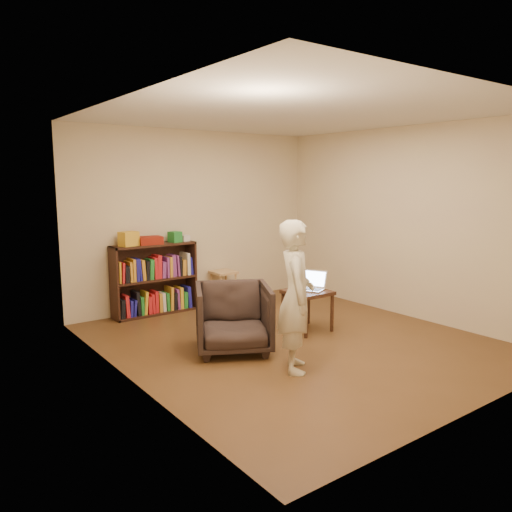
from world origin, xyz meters
TOP-DOWN VIEW (x-y plane):
  - floor at (0.00, 0.00)m, footprint 4.50×4.50m
  - ceiling at (0.00, 0.00)m, footprint 4.50×4.50m
  - wall_back at (0.00, 2.25)m, footprint 4.00×0.00m
  - wall_left at (-2.00, 0.00)m, footprint 0.00×4.50m
  - wall_right at (2.00, 0.00)m, footprint 0.00×4.50m
  - bookshelf at (-0.78, 2.09)m, footprint 1.20×0.30m
  - box_yellow at (-1.15, 2.07)m, footprint 0.27×0.22m
  - red_cloth at (-0.84, 2.06)m, footprint 0.35×0.28m
  - box_green at (-0.46, 2.07)m, footprint 0.18×0.18m
  - box_white at (-0.29, 2.08)m, footprint 0.12×0.12m
  - stool at (0.33, 2.03)m, footprint 0.34×0.34m
  - armchair at (-0.75, 0.14)m, footprint 1.10×1.11m
  - side_table at (0.41, 0.21)m, footprint 0.50×0.50m
  - laptop at (0.50, 0.24)m, footprint 0.42×0.43m
  - person at (-0.57, -0.69)m, footprint 0.61×0.66m

SIDE VIEW (x-z plane):
  - floor at x=0.00m, z-range 0.00..0.00m
  - armchair at x=-0.75m, z-range 0.00..0.75m
  - stool at x=0.33m, z-range 0.15..0.65m
  - side_table at x=0.41m, z-range 0.17..0.68m
  - bookshelf at x=-0.78m, z-range -0.06..0.94m
  - laptop at x=0.50m, z-range 0.45..0.68m
  - person at x=-0.57m, z-range 0.00..1.51m
  - box_white at x=-0.29m, z-range 1.00..1.09m
  - red_cloth at x=-0.84m, z-range 1.00..1.11m
  - box_green at x=-0.46m, z-range 1.00..1.15m
  - box_yellow at x=-1.15m, z-range 1.00..1.19m
  - wall_back at x=0.00m, z-range -0.70..3.30m
  - wall_left at x=-2.00m, z-range -0.95..3.55m
  - wall_right at x=2.00m, z-range -0.95..3.55m
  - ceiling at x=0.00m, z-range 2.60..2.60m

